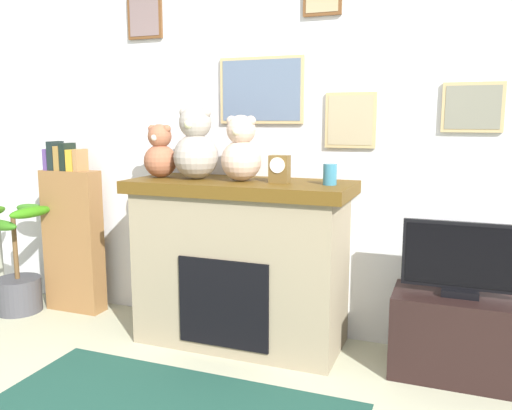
{
  "coord_description": "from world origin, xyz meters",
  "views": [
    {
      "loc": [
        1.07,
        -1.45,
        1.48
      ],
      "look_at": [
        -0.12,
        1.65,
        0.93
      ],
      "focal_mm": 36.98,
      "sensor_mm": 36.0,
      "label": 1
    }
  ],
  "objects_px": {
    "tv_stand": "(457,336)",
    "mantel_clock": "(279,169)",
    "bookshelf": "(73,235)",
    "teddy_bear_grey": "(196,146)",
    "teddy_bear_cream": "(241,152)",
    "teddy_bear_brown": "(160,154)",
    "potted_plant": "(17,273)",
    "candle_jar": "(330,174)",
    "fireplace": "(241,262)",
    "television": "(462,260)"
  },
  "relations": [
    {
      "from": "potted_plant",
      "to": "candle_jar",
      "type": "distance_m",
      "value": 2.55
    },
    {
      "from": "fireplace",
      "to": "teddy_bear_cream",
      "type": "bearing_deg",
      "value": -55.25
    },
    {
      "from": "mantel_clock",
      "to": "teddy_bear_cream",
      "type": "bearing_deg",
      "value": 179.8
    },
    {
      "from": "teddy_bear_brown",
      "to": "teddy_bear_cream",
      "type": "distance_m",
      "value": 0.59
    },
    {
      "from": "bookshelf",
      "to": "teddy_bear_grey",
      "type": "bearing_deg",
      "value": -5.43
    },
    {
      "from": "fireplace",
      "to": "teddy_bear_brown",
      "type": "height_order",
      "value": "teddy_bear_brown"
    },
    {
      "from": "tv_stand",
      "to": "television",
      "type": "relative_size",
      "value": 1.12
    },
    {
      "from": "teddy_bear_cream",
      "to": "mantel_clock",
      "type": "bearing_deg",
      "value": -0.2
    },
    {
      "from": "mantel_clock",
      "to": "candle_jar",
      "type": "bearing_deg",
      "value": 0.25
    },
    {
      "from": "teddy_bear_grey",
      "to": "bookshelf",
      "type": "bearing_deg",
      "value": 174.57
    },
    {
      "from": "teddy_bear_grey",
      "to": "tv_stand",
      "type": "bearing_deg",
      "value": 0.25
    },
    {
      "from": "fireplace",
      "to": "tv_stand",
      "type": "bearing_deg",
      "value": -0.48
    },
    {
      "from": "teddy_bear_cream",
      "to": "teddy_bear_brown",
      "type": "bearing_deg",
      "value": 179.99
    },
    {
      "from": "fireplace",
      "to": "tv_stand",
      "type": "height_order",
      "value": "fireplace"
    },
    {
      "from": "fireplace",
      "to": "mantel_clock",
      "type": "xyz_separation_m",
      "value": [
        0.27,
        -0.02,
        0.62
      ]
    },
    {
      "from": "potted_plant",
      "to": "mantel_clock",
      "type": "relative_size",
      "value": 4.96
    },
    {
      "from": "tv_stand",
      "to": "mantel_clock",
      "type": "relative_size",
      "value": 4.3
    },
    {
      "from": "fireplace",
      "to": "tv_stand",
      "type": "xyz_separation_m",
      "value": [
        1.35,
        -0.01,
        -0.31
      ]
    },
    {
      "from": "television",
      "to": "teddy_bear_brown",
      "type": "distance_m",
      "value": 2.0
    },
    {
      "from": "potted_plant",
      "to": "candle_jar",
      "type": "relative_size",
      "value": 6.63
    },
    {
      "from": "teddy_bear_brown",
      "to": "teddy_bear_cream",
      "type": "bearing_deg",
      "value": -0.01
    },
    {
      "from": "bookshelf",
      "to": "potted_plant",
      "type": "distance_m",
      "value": 0.52
    },
    {
      "from": "fireplace",
      "to": "bookshelf",
      "type": "relative_size",
      "value": 1.1
    },
    {
      "from": "teddy_bear_grey",
      "to": "teddy_bear_brown",
      "type": "bearing_deg",
      "value": 179.97
    },
    {
      "from": "fireplace",
      "to": "candle_jar",
      "type": "distance_m",
      "value": 0.84
    },
    {
      "from": "bookshelf",
      "to": "teddy_bear_grey",
      "type": "distance_m",
      "value": 1.33
    },
    {
      "from": "tv_stand",
      "to": "candle_jar",
      "type": "height_order",
      "value": "candle_jar"
    },
    {
      "from": "teddy_bear_grey",
      "to": "candle_jar",
      "type": "bearing_deg",
      "value": 0.04
    },
    {
      "from": "candle_jar",
      "to": "mantel_clock",
      "type": "relative_size",
      "value": 0.75
    },
    {
      "from": "fireplace",
      "to": "teddy_bear_grey",
      "type": "height_order",
      "value": "teddy_bear_grey"
    },
    {
      "from": "television",
      "to": "teddy_bear_grey",
      "type": "distance_m",
      "value": 1.76
    },
    {
      "from": "tv_stand",
      "to": "potted_plant",
      "type": "bearing_deg",
      "value": -178.29
    },
    {
      "from": "television",
      "to": "teddy_bear_brown",
      "type": "relative_size",
      "value": 1.82
    },
    {
      "from": "fireplace",
      "to": "teddy_bear_brown",
      "type": "distance_m",
      "value": 0.91
    },
    {
      "from": "potted_plant",
      "to": "mantel_clock",
      "type": "height_order",
      "value": "mantel_clock"
    },
    {
      "from": "teddy_bear_grey",
      "to": "fireplace",
      "type": "bearing_deg",
      "value": 3.4
    },
    {
      "from": "bookshelf",
      "to": "tv_stand",
      "type": "bearing_deg",
      "value": -2.06
    },
    {
      "from": "tv_stand",
      "to": "mantel_clock",
      "type": "distance_m",
      "value": 1.42
    },
    {
      "from": "bookshelf",
      "to": "teddy_bear_grey",
      "type": "xyz_separation_m",
      "value": [
        1.13,
        -0.11,
        0.7
      ]
    },
    {
      "from": "potted_plant",
      "to": "candle_jar",
      "type": "xyz_separation_m",
      "value": [
        2.41,
        0.09,
        0.84
      ]
    },
    {
      "from": "bookshelf",
      "to": "potted_plant",
      "type": "relative_size",
      "value": 1.56
    },
    {
      "from": "fireplace",
      "to": "television",
      "type": "xyz_separation_m",
      "value": [
        1.35,
        -0.01,
        0.15
      ]
    },
    {
      "from": "potted_plant",
      "to": "teddy_bear_cream",
      "type": "distance_m",
      "value": 2.07
    },
    {
      "from": "television",
      "to": "mantel_clock",
      "type": "distance_m",
      "value": 1.18
    },
    {
      "from": "mantel_clock",
      "to": "potted_plant",
      "type": "bearing_deg",
      "value": -177.63
    },
    {
      "from": "potted_plant",
      "to": "tv_stand",
      "type": "distance_m",
      "value": 3.17
    },
    {
      "from": "tv_stand",
      "to": "candle_jar",
      "type": "relative_size",
      "value": 5.75
    },
    {
      "from": "mantel_clock",
      "to": "teddy_bear_brown",
      "type": "height_order",
      "value": "teddy_bear_brown"
    },
    {
      "from": "teddy_bear_cream",
      "to": "potted_plant",
      "type": "bearing_deg",
      "value": -177.27
    },
    {
      "from": "fireplace",
      "to": "teddy_bear_grey",
      "type": "relative_size",
      "value": 3.05
    }
  ]
}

